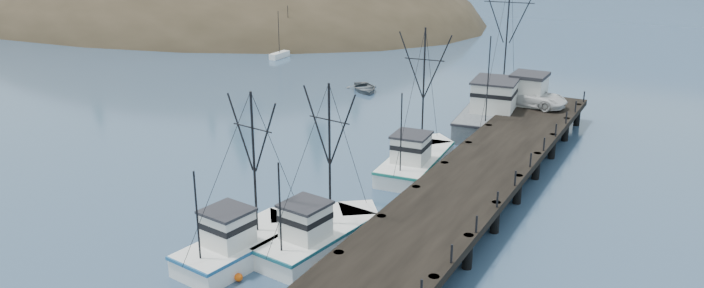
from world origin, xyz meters
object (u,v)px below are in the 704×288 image
object	(u,v)px
pier_shed	(529,88)
pickup_truck	(533,97)
trawler_far	(417,160)
motorboat	(364,91)
work_vessel	(498,110)
trawler_mid	(247,242)
pier	(480,173)
trawler_near	(321,235)

from	to	relation	value
pier_shed	pickup_truck	distance (m)	0.95
trawler_far	motorboat	size ratio (longest dim) A/B	2.28
work_vessel	pier_shed	xyz separation A→B (m)	(2.48, 0.56, 2.19)
trawler_mid	pier	bearing A→B (deg)	58.58
trawler_near	trawler_mid	bearing A→B (deg)	-139.57
trawler_mid	pickup_truck	size ratio (longest dim) A/B	1.62
work_vessel	pickup_truck	distance (m)	3.43
trawler_near	motorboat	distance (m)	36.96
trawler_mid	trawler_near	bearing A→B (deg)	40.43
trawler_far	pickup_truck	world-z (taller)	trawler_far
trawler_mid	trawler_far	xyz separation A→B (m)	(3.11, 17.05, 0.00)
pier	motorboat	bearing A→B (deg)	132.40
pier	pier_shed	bearing A→B (deg)	94.76
work_vessel	trawler_mid	bearing A→B (deg)	-98.66
trawler_far	pickup_truck	distance (m)	15.78
pier	trawler_far	bearing A→B (deg)	155.74
pier	motorboat	xyz separation A→B (m)	(-20.27, 22.20, -1.69)
trawler_mid	motorboat	size ratio (longest dim) A/B	2.03
work_vessel	pier_shed	bearing A→B (deg)	12.78
work_vessel	pickup_truck	world-z (taller)	work_vessel
pickup_truck	trawler_mid	bearing A→B (deg)	176.08
motorboat	pier_shed	bearing A→B (deg)	-52.10
trawler_mid	pier_shed	distance (m)	33.39
trawler_mid	work_vessel	world-z (taller)	work_vessel
pickup_truck	motorboat	distance (m)	20.09
trawler_mid	work_vessel	distance (m)	32.28
trawler_far	pickup_truck	size ratio (longest dim) A/B	1.82
trawler_near	pier_shed	size ratio (longest dim) A/B	3.11
pickup_truck	motorboat	size ratio (longest dim) A/B	1.25
trawler_near	pickup_truck	distance (m)	29.65
pier_shed	pickup_truck	size ratio (longest dim) A/B	0.53
trawler_far	pier_shed	size ratio (longest dim) A/B	3.42
trawler_near	trawler_mid	xyz separation A→B (m)	(-3.22, -2.75, -0.00)
pier	pickup_truck	world-z (taller)	pickup_truck
trawler_mid	work_vessel	bearing A→B (deg)	81.34
pickup_truck	trawler_far	bearing A→B (deg)	172.19
trawler_far	work_vessel	xyz separation A→B (m)	(1.74, 14.86, 0.41)
trawler_near	trawler_far	size ratio (longest dim) A/B	0.91
pickup_truck	motorboat	world-z (taller)	pickup_truck
trawler_near	pickup_truck	size ratio (longest dim) A/B	1.65
pier	work_vessel	xyz separation A→B (m)	(-3.98, 17.44, -0.46)
trawler_mid	motorboat	xyz separation A→B (m)	(-11.43, 36.67, -0.82)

